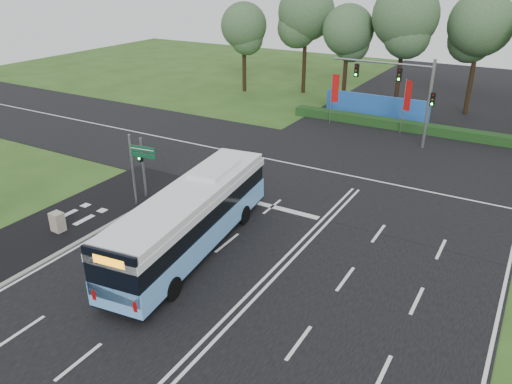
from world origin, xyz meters
TOP-DOWN VIEW (x-y plane):
  - ground at (0.00, 0.00)m, footprint 120.00×120.00m
  - road_main at (0.00, 0.00)m, footprint 20.00×120.00m
  - road_cross at (0.00, 12.00)m, footprint 120.00×14.00m
  - bike_path at (-12.50, -3.00)m, footprint 5.00×18.00m
  - kerb_strip at (-10.10, -3.00)m, footprint 0.25×18.00m
  - city_bus at (-4.46, -1.38)m, footprint 4.24×12.93m
  - pedestrian_signal at (-10.94, 2.27)m, footprint 0.34×0.44m
  - street_sign at (-10.37, 1.23)m, footprint 1.74×0.31m
  - utility_cabinet at (-12.03, -3.56)m, footprint 0.72×0.62m
  - banner_flag_left at (-6.82, 23.07)m, footprint 0.69×0.08m
  - banner_flag_mid at (-0.40, 23.32)m, footprint 0.65×0.33m
  - traffic_light_gantry at (0.21, 20.50)m, footprint 8.41×0.28m
  - hedge at (0.00, 24.50)m, footprint 22.00×1.20m
  - blue_hoarding at (-4.00, 27.00)m, footprint 10.00×0.30m
  - eucalyptus_row at (4.77, 31.28)m, footprint 53.90×9.94m

SIDE VIEW (x-z plane):
  - ground at x=0.00m, z-range 0.00..0.00m
  - road_main at x=0.00m, z-range 0.00..0.04m
  - road_cross at x=0.00m, z-range 0.00..0.05m
  - bike_path at x=-12.50m, z-range 0.00..0.06m
  - kerb_strip at x=-10.10m, z-range 0.00..0.12m
  - hedge at x=0.00m, z-range 0.00..0.80m
  - utility_cabinet at x=-12.03m, z-range 0.00..1.14m
  - blue_hoarding at x=-4.00m, z-range 0.00..2.20m
  - city_bus at x=-4.46m, z-range 0.01..3.66m
  - pedestrian_signal at x=-10.94m, z-range 0.18..4.08m
  - street_sign at x=-10.37m, z-range 0.55..5.03m
  - banner_flag_left at x=-6.82m, z-range 0.70..5.36m
  - banner_flag_mid at x=-0.40m, z-range 0.71..5.46m
  - traffic_light_gantry at x=0.21m, z-range 1.16..8.16m
  - eucalyptus_row at x=4.77m, z-range 2.31..14.47m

